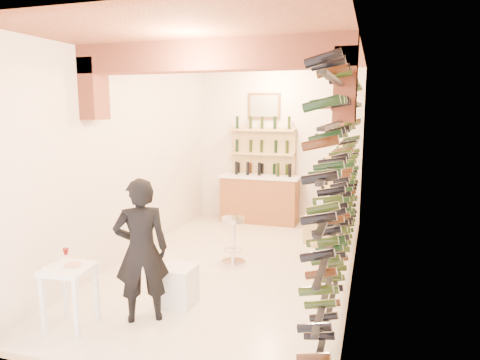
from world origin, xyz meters
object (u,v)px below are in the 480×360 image
(person, at_px, (141,250))
(chrome_barstool, at_px, (233,237))
(tasting_table, at_px, (69,278))
(wine_rack, at_px, (340,171))
(back_counter, at_px, (260,197))
(white_stool, at_px, (178,286))
(crate_lower, at_px, (317,236))

(person, height_order, chrome_barstool, person)
(tasting_table, bearing_deg, wine_rack, 35.74)
(wine_rack, relative_size, back_counter, 3.35)
(tasting_table, bearing_deg, chrome_barstool, 61.12)
(wine_rack, bearing_deg, person, -136.64)
(person, bearing_deg, wine_rack, -167.80)
(tasting_table, height_order, chrome_barstool, tasting_table)
(wine_rack, distance_m, person, 2.85)
(chrome_barstool, bearing_deg, back_counter, 95.48)
(wine_rack, xyz_separation_m, white_stool, (-1.78, -1.45, -1.30))
(white_stool, bearing_deg, chrome_barstool, 83.30)
(white_stool, bearing_deg, crate_lower, 66.22)
(tasting_table, xyz_separation_m, white_stool, (0.89, 0.85, -0.33))
(back_counter, relative_size, chrome_barstool, 2.31)
(wine_rack, relative_size, crate_lower, 12.47)
(tasting_table, height_order, person, person)
(tasting_table, distance_m, crate_lower, 4.44)
(back_counter, distance_m, person, 4.55)
(back_counter, xyz_separation_m, tasting_table, (-0.83, -4.95, 0.05))
(white_stool, distance_m, chrome_barstool, 1.60)
(wine_rack, relative_size, chrome_barstool, 7.75)
(chrome_barstool, bearing_deg, white_stool, -96.70)
(back_counter, height_order, tasting_table, back_counter)
(chrome_barstool, bearing_deg, wine_rack, -4.78)
(chrome_barstool, bearing_deg, crate_lower, 51.16)
(wine_rack, xyz_separation_m, chrome_barstool, (-1.59, 0.13, -1.12))
(tasting_table, bearing_deg, person, 26.63)
(wine_rack, distance_m, white_stool, 2.64)
(crate_lower, bearing_deg, wine_rack, -73.31)
(person, bearing_deg, chrome_barstool, -132.73)
(wine_rack, xyz_separation_m, crate_lower, (-0.46, 1.54, -1.41))
(wine_rack, relative_size, tasting_table, 6.66)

